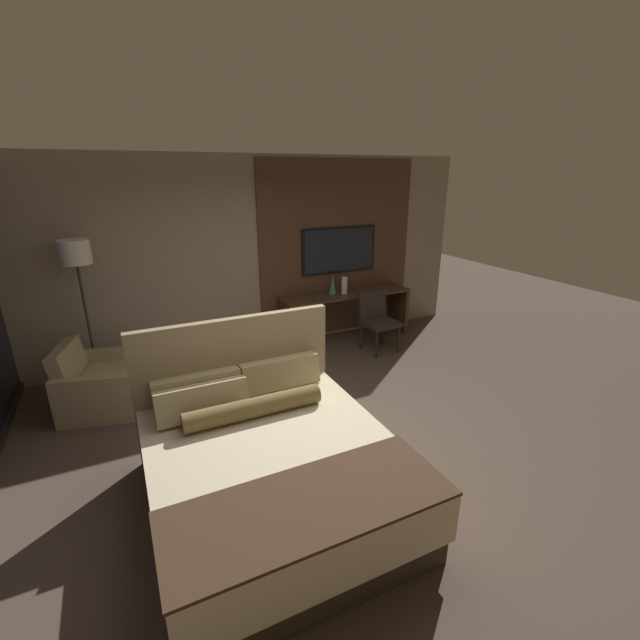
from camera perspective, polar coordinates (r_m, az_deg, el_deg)
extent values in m
plane|color=#4C3D33|center=(4.56, 0.81, -15.04)|extent=(16.00, 16.00, 0.00)
cube|color=gray|center=(6.31, -9.87, 8.30)|extent=(7.20, 0.06, 2.80)
cube|color=#4C3323|center=(6.82, 2.42, 9.36)|extent=(2.60, 0.03, 2.70)
cube|color=#33281E|center=(3.69, -5.81, -22.66)|extent=(1.76, 1.95, 0.22)
cube|color=beige|center=(3.50, -5.98, -19.04)|extent=(1.82, 2.01, 0.37)
cube|color=#422D1E|center=(2.91, -1.30, -23.27)|extent=(1.84, 0.70, 0.02)
cube|color=#998460|center=(4.22, -11.04, -8.17)|extent=(1.85, 0.08, 1.30)
cube|color=tan|center=(3.99, -16.03, -8.95)|extent=(0.76, 0.23, 0.31)
cube|color=tan|center=(4.16, -5.39, -7.04)|extent=(0.76, 0.23, 0.31)
cube|color=tan|center=(3.81, -15.44, -10.34)|extent=(0.76, 0.25, 0.32)
cylinder|color=brown|center=(3.73, -8.77, -11.44)|extent=(1.18, 0.17, 0.17)
cube|color=#422D1E|center=(6.71, 3.52, 3.48)|extent=(2.10, 0.53, 0.03)
cube|color=#422D1E|center=(6.42, -4.54, -0.89)|extent=(0.06, 0.48, 0.73)
cube|color=#422D1E|center=(7.36, 10.42, 1.50)|extent=(0.06, 0.48, 0.73)
cube|color=#422D1E|center=(7.01, 2.48, 1.54)|extent=(1.98, 0.02, 0.37)
cube|color=black|center=(6.79, 2.55, 9.32)|extent=(1.27, 0.04, 0.71)
cube|color=black|center=(6.77, 2.63, 9.29)|extent=(1.19, 0.01, 0.66)
cube|color=#28231E|center=(6.38, 8.03, -0.42)|extent=(0.54, 0.52, 0.05)
cube|color=#28231E|center=(6.47, 6.99, 2.08)|extent=(0.47, 0.14, 0.42)
cylinder|color=black|center=(6.21, 7.52, -3.28)|extent=(0.04, 0.04, 0.42)
cylinder|color=black|center=(6.45, 10.40, -2.57)|extent=(0.04, 0.04, 0.42)
cylinder|color=black|center=(6.49, 5.48, -2.16)|extent=(0.04, 0.04, 0.42)
cylinder|color=black|center=(6.72, 8.31, -1.52)|extent=(0.04, 0.04, 0.42)
cube|color=#998460|center=(5.52, -26.46, -8.31)|extent=(0.99, 0.88, 0.41)
cube|color=#998460|center=(5.47, -30.65, -4.79)|extent=(0.36, 0.72, 0.38)
cube|color=#998460|center=(5.14, -27.62, -9.62)|extent=(0.85, 0.30, 0.55)
cube|color=#998460|center=(5.83, -25.66, -5.93)|extent=(0.85, 0.30, 0.55)
cylinder|color=#282623|center=(6.16, -27.31, -7.54)|extent=(0.28, 0.28, 0.03)
cylinder|color=#332D28|center=(5.88, -28.46, -0.67)|extent=(0.03, 0.03, 1.60)
cylinder|color=silver|center=(5.68, -29.90, 7.88)|extent=(0.34, 0.34, 0.28)
cylinder|color=silver|center=(6.64, 3.27, 4.65)|extent=(0.09, 0.09, 0.26)
cone|color=#4C706B|center=(6.62, 1.69, 4.73)|extent=(0.12, 0.12, 0.29)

